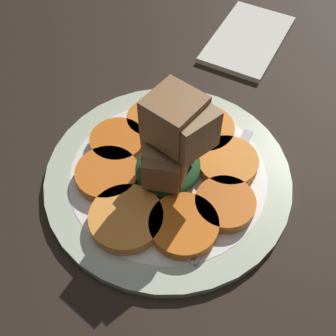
% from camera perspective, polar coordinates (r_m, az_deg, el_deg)
% --- Properties ---
extents(table_slab, '(1.20, 1.20, 0.02)m').
position_cam_1_polar(table_slab, '(0.48, 0.00, -2.17)').
color(table_slab, black).
rests_on(table_slab, ground).
extents(plate, '(0.27, 0.27, 0.01)m').
position_cam_1_polar(plate, '(0.47, 0.00, -1.14)').
color(plate, beige).
rests_on(plate, table_slab).
extents(carrot_slice_0, '(0.07, 0.07, 0.01)m').
position_cam_1_polar(carrot_slice_0, '(0.50, 4.77, 5.13)').
color(carrot_slice_0, orange).
rests_on(carrot_slice_0, plate).
extents(carrot_slice_1, '(0.06, 0.06, 0.01)m').
position_cam_1_polar(carrot_slice_1, '(0.50, -2.20, 6.45)').
color(carrot_slice_1, orange).
rests_on(carrot_slice_1, plate).
extents(carrot_slice_2, '(0.06, 0.06, 0.01)m').
position_cam_1_polar(carrot_slice_2, '(0.49, -6.85, 3.60)').
color(carrot_slice_2, orange).
rests_on(carrot_slice_2, plate).
extents(carrot_slice_3, '(0.07, 0.07, 0.01)m').
position_cam_1_polar(carrot_slice_3, '(0.46, -8.22, -0.81)').
color(carrot_slice_3, orange).
rests_on(carrot_slice_3, plate).
extents(carrot_slice_4, '(0.08, 0.08, 0.01)m').
position_cam_1_polar(carrot_slice_4, '(0.43, -5.68, -6.81)').
color(carrot_slice_4, '#F9963A').
rests_on(carrot_slice_4, plate).
extents(carrot_slice_5, '(0.07, 0.07, 0.01)m').
position_cam_1_polar(carrot_slice_5, '(0.42, 2.13, -7.77)').
color(carrot_slice_5, orange).
rests_on(carrot_slice_5, plate).
extents(carrot_slice_6, '(0.06, 0.06, 0.01)m').
position_cam_1_polar(carrot_slice_6, '(0.44, 7.73, -4.82)').
color(carrot_slice_6, orange).
rests_on(carrot_slice_6, plate).
extents(carrot_slice_7, '(0.07, 0.07, 0.01)m').
position_cam_1_polar(carrot_slice_7, '(0.47, 8.07, 0.76)').
color(carrot_slice_7, orange).
rests_on(carrot_slice_7, plate).
extents(center_pile, '(0.08, 0.08, 0.12)m').
position_cam_1_polar(center_pile, '(0.42, 0.54, 2.85)').
color(center_pile, '#1E4723').
rests_on(center_pile, plate).
extents(fork, '(0.18, 0.02, 0.00)m').
position_cam_1_polar(fork, '(0.45, 6.90, -3.27)').
color(fork, '#B2B2B7').
rests_on(fork, plate).
extents(napkin, '(0.16, 0.09, 0.01)m').
position_cam_1_polar(napkin, '(0.65, 10.76, 16.76)').
color(napkin, silver).
rests_on(napkin, table_slab).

